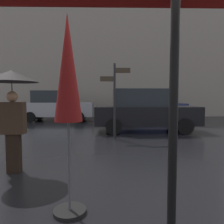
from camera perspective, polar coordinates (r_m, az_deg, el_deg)
ground_plane at (r=3.30m, az=5.88°, el=-23.47°), size 60.00×60.00×0.00m
folded_patio_umbrella_near at (r=2.76m, az=-11.73°, el=9.41°), size 0.43×0.43×2.57m
pedestrian_with_umbrella at (r=4.66m, az=-25.23°, el=4.99°), size 1.03×1.03×2.05m
parked_car_left at (r=14.12m, az=-14.59°, el=1.64°), size 4.53×1.89×1.94m
parked_car_right at (r=9.51m, az=8.73°, el=0.52°), size 4.49×1.87×1.88m
parked_car_distant at (r=14.17m, az=9.84°, el=1.66°), size 4.49×1.98×1.90m
street_signpost at (r=7.63m, az=0.75°, el=5.02°), size 1.08×0.08×2.73m
building_block at (r=18.66m, az=0.02°, el=19.57°), size 19.10×2.38×13.09m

